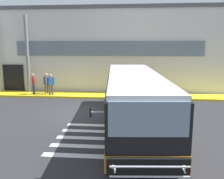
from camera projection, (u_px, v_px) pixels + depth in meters
The scene contains 9 objects.
ground_plane at pixel (81, 112), 15.35m from camera, with size 80.00×90.00×0.02m, color #2B2B2D.
bay_paint_stripes at pixel (105, 139), 11.05m from camera, with size 4.40×3.96×0.01m.
terminal_building at pixel (98, 49), 26.14m from camera, with size 23.33×13.80×7.29m.
boarding_curb at pixel (94, 95), 20.04m from camera, with size 25.53×2.00×0.15m, color yellow.
entry_support_column at pixel (27, 54), 20.56m from camera, with size 0.28×0.28×6.32m, color slate.
bus_main_foreground at pixel (134, 100), 12.63m from camera, with size 3.54×11.71×2.70m.
passenger_near_column at pixel (33, 83), 19.94m from camera, with size 0.39×0.51×1.68m.
passenger_by_doorway at pixel (47, 82), 20.23m from camera, with size 0.39×0.51×1.68m.
passenger_at_curb_edge at pixel (51, 83), 19.66m from camera, with size 0.52×0.38×1.68m.
Camera 1 is at (3.29, -14.60, 4.16)m, focal length 39.77 mm.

